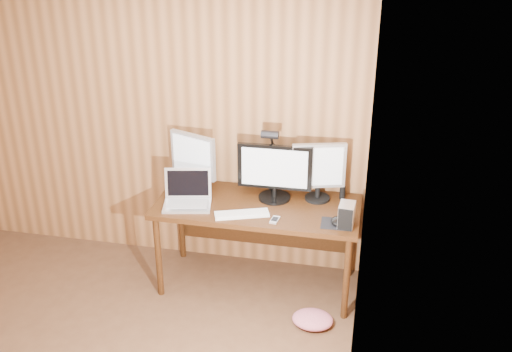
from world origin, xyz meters
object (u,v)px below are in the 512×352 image
(mouse, at_px, (336,221))
(hard_drive, at_px, (347,215))
(speaker, at_px, (342,193))
(phone, at_px, (275,220))
(desk, at_px, (259,214))
(laptop, at_px, (188,196))
(keyboard, at_px, (242,214))
(desk_lamp, at_px, (271,151))
(monitor_right, at_px, (319,170))
(monitor_center, at_px, (275,171))
(monitor_left, at_px, (193,159))

(mouse, height_order, hard_drive, hard_drive)
(mouse, bearing_deg, speaker, 73.37)
(phone, bearing_deg, desk, 128.35)
(laptop, xyz_separation_m, keyboard, (0.46, -0.11, -0.05))
(hard_drive, distance_m, desk_lamp, 0.82)
(phone, bearing_deg, laptop, 176.16)
(keyboard, bearing_deg, mouse, -19.20)
(monitor_right, height_order, laptop, monitor_right)
(monitor_center, xyz_separation_m, laptop, (-0.65, -0.21, -0.17))
(monitor_right, xyz_separation_m, hard_drive, (0.25, -0.38, -0.17))
(desk, distance_m, desk_lamp, 0.52)
(monitor_center, xyz_separation_m, speaker, (0.53, 0.11, -0.19))
(laptop, bearing_deg, desk_lamp, 15.69)
(speaker, relative_size, desk_lamp, 0.18)
(desk, distance_m, speaker, 0.69)
(desk, relative_size, speaker, 14.90)
(speaker, xyz_separation_m, desk_lamp, (-0.58, -0.01, 0.31))
(phone, bearing_deg, monitor_center, 107.93)
(monitor_left, height_order, speaker, monitor_left)
(monitor_center, relative_size, laptop, 1.41)
(monitor_right, xyz_separation_m, speaker, (0.19, 0.05, -0.20))
(hard_drive, bearing_deg, speaker, 101.61)
(keyboard, height_order, mouse, mouse)
(speaker, bearing_deg, laptop, -164.68)
(desk, xyz_separation_m, laptop, (-0.54, -0.16, 0.19))
(desk, height_order, monitor_center, monitor_center)
(mouse, height_order, phone, mouse)
(desk, height_order, mouse, mouse)
(monitor_left, xyz_separation_m, laptop, (0.03, -0.27, -0.19))
(monitor_left, xyz_separation_m, mouse, (1.20, -0.37, -0.23))
(monitor_center, distance_m, mouse, 0.64)
(desk, xyz_separation_m, monitor_center, (0.11, 0.06, 0.36))
(phone, distance_m, speaker, 0.66)
(keyboard, xyz_separation_m, desk_lamp, (0.14, 0.43, 0.36))
(phone, height_order, speaker, speaker)
(laptop, height_order, phone, laptop)
(monitor_center, relative_size, phone, 5.09)
(monitor_left, xyz_separation_m, phone, (0.75, -0.41, -0.25))
(monitor_center, bearing_deg, mouse, -31.98)
(monitor_left, distance_m, laptop, 0.33)
(keyboard, bearing_deg, speaker, 10.96)
(desk, bearing_deg, speaker, 14.59)
(speaker, distance_m, desk_lamp, 0.66)
(laptop, height_order, speaker, laptop)
(monitor_right, distance_m, desk_lamp, 0.40)
(desk_lamp, bearing_deg, laptop, -136.29)
(desk, distance_m, laptop, 0.59)
(monitor_right, bearing_deg, phone, -138.88)
(monitor_right, height_order, desk_lamp, desk_lamp)
(speaker, height_order, desk_lamp, desk_lamp)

